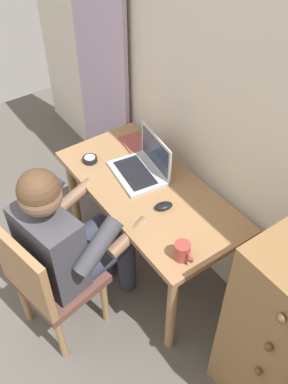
% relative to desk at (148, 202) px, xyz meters
% --- Properties ---
extents(wall_back, '(4.80, 0.05, 2.50)m').
position_rel_desk_xyz_m(wall_back, '(0.33, 0.36, 0.65)').
color(wall_back, beige).
rests_on(wall_back, ground_plane).
extents(curtain_panel, '(0.65, 0.03, 2.23)m').
position_rel_desk_xyz_m(curtain_panel, '(-0.97, 0.29, 0.51)').
color(curtain_panel, '#B29EBC').
rests_on(curtain_panel, ground_plane).
extents(desk, '(1.19, 0.58, 0.71)m').
position_rel_desk_xyz_m(desk, '(0.00, 0.00, 0.00)').
color(desk, '#9E754C').
rests_on(desk, ground_plane).
extents(chair, '(0.49, 0.48, 0.86)m').
position_rel_desk_xyz_m(chair, '(0.07, -0.70, -0.12)').
color(chair, brown).
rests_on(chair, ground_plane).
extents(person_seated, '(0.61, 0.64, 1.18)m').
position_rel_desk_xyz_m(person_seated, '(0.04, -0.52, 0.06)').
color(person_seated, '#33384C').
rests_on(person_seated, ground_plane).
extents(laptop, '(0.37, 0.29, 0.24)m').
position_rel_desk_xyz_m(laptop, '(-0.13, 0.05, 0.16)').
color(laptop, '#B7BABF').
rests_on(laptop, desk).
extents(computer_mouse, '(0.09, 0.11, 0.03)m').
position_rel_desk_xyz_m(computer_mouse, '(0.18, -0.03, 0.13)').
color(computer_mouse, black).
rests_on(computer_mouse, desk).
extents(desk_clock, '(0.09, 0.09, 0.03)m').
position_rel_desk_xyz_m(desk_clock, '(-0.40, -0.15, 0.12)').
color(desk_clock, black).
rests_on(desk_clock, desk).
extents(notebook_pad, '(0.23, 0.18, 0.01)m').
position_rel_desk_xyz_m(notebook_pad, '(-0.38, 0.17, 0.12)').
color(notebook_pad, '#994742').
rests_on(notebook_pad, desk).
extents(coffee_mug, '(0.12, 0.08, 0.09)m').
position_rel_desk_xyz_m(coffee_mug, '(0.50, -0.15, 0.16)').
color(coffee_mug, '#9E3D38').
rests_on(coffee_mug, desk).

